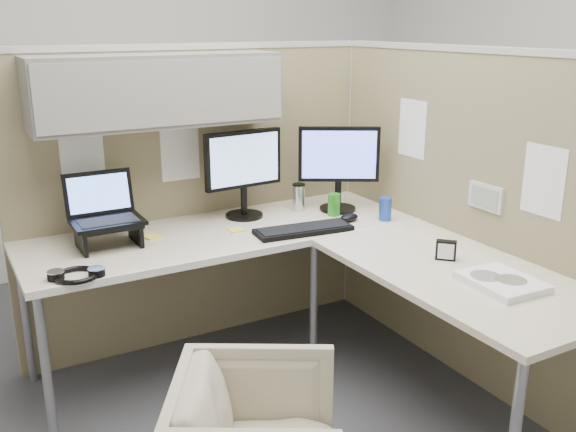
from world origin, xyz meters
TOP-DOWN VIEW (x-y plane):
  - ground at (0.00, 0.00)m, footprint 4.50×4.50m
  - partition_back at (-0.22, 0.83)m, footprint 2.00×0.36m
  - partition_right at (0.90, -0.07)m, footprint 0.07×2.03m
  - desk at (0.12, 0.13)m, footprint 2.00×1.98m
  - monitor_left at (0.08, 0.70)m, footprint 0.44×0.20m
  - monitor_right at (0.59, 0.56)m, footprint 0.40×0.25m
  - laptop_station at (-0.67, 0.60)m, footprint 0.32×0.27m
  - keyboard at (0.22, 0.32)m, footprint 0.50×0.22m
  - mouse at (0.53, 0.36)m, footprint 0.12×0.09m
  - travel_mug at (0.40, 0.66)m, footprint 0.07×0.07m
  - soda_can_green at (0.71, 0.28)m, footprint 0.07×0.07m
  - soda_can_silver at (0.52, 0.48)m, footprint 0.07×0.07m
  - sticky_note_d at (-0.06, 0.50)m, footprint 0.08×0.08m
  - sticky_note_c at (-0.46, 0.61)m, footprint 0.10×0.10m
  - headphones at (-0.89, 0.26)m, footprint 0.23×0.23m
  - paper_stack at (0.57, -0.65)m, footprint 0.26×0.32m
  - desk_clock at (0.57, -0.32)m, footprint 0.09×0.09m

SIDE VIEW (x-z plane):
  - ground at x=0.00m, z-range 0.00..0.00m
  - desk at x=0.12m, z-range 0.32..1.05m
  - sticky_note_d at x=-0.06m, z-range 0.73..0.74m
  - sticky_note_c at x=-0.46m, z-range 0.73..0.74m
  - keyboard at x=0.22m, z-range 0.73..0.75m
  - headphones at x=-0.89m, z-range 0.73..0.76m
  - paper_stack at x=0.57m, z-range 0.73..0.76m
  - mouse at x=0.53m, z-range 0.73..0.77m
  - desk_clock at x=0.57m, z-range 0.73..0.82m
  - soda_can_green at x=0.71m, z-range 0.73..0.85m
  - soda_can_silver at x=0.52m, z-range 0.73..0.85m
  - travel_mug at x=0.40m, z-range 0.73..0.88m
  - partition_right at x=0.90m, z-range 0.00..1.63m
  - laptop_station at x=-0.67m, z-range 0.69..1.02m
  - monitor_left at x=0.08m, z-range 0.77..1.24m
  - monitor_right at x=0.59m, z-range 0.77..1.24m
  - partition_back at x=-0.22m, z-range 0.28..1.91m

